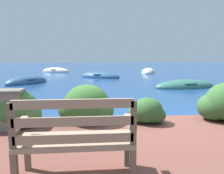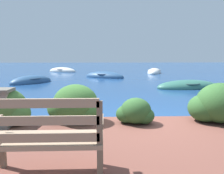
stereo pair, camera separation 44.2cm
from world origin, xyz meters
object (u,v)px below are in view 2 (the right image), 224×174
object	(u,v)px
park_bench	(45,136)
rowboat_far	(104,77)
rowboat_mid	(31,82)
rowboat_outer	(154,72)
rowboat_nearest	(188,87)
rowboat_distant	(62,71)

from	to	relation	value
park_bench	rowboat_far	bearing A→B (deg)	86.55
rowboat_mid	rowboat_far	xyz separation A→B (m)	(4.10, 2.90, -0.00)
rowboat_outer	park_bench	bearing A→B (deg)	3.22
rowboat_nearest	rowboat_outer	xyz separation A→B (m)	(0.33, 8.51, 0.01)
rowboat_outer	rowboat_distant	xyz separation A→B (m)	(-8.18, 1.71, -0.00)
rowboat_far	rowboat_nearest	bearing A→B (deg)	-22.59
rowboat_outer	rowboat_nearest	bearing A→B (deg)	17.75
rowboat_nearest	rowboat_mid	world-z (taller)	rowboat_mid
park_bench	rowboat_nearest	size ratio (longest dim) A/B	0.39
rowboat_nearest	rowboat_outer	distance (m)	8.52
park_bench	rowboat_outer	world-z (taller)	park_bench
park_bench	rowboat_outer	xyz separation A→B (m)	(4.94, 16.38, -0.64)
rowboat_mid	rowboat_far	world-z (taller)	rowboat_mid
park_bench	rowboat_outer	distance (m)	17.12
park_bench	rowboat_outer	size ratio (longest dim) A/B	0.41
rowboat_far	rowboat_mid	bearing A→B (deg)	-115.40
rowboat_mid	rowboat_distant	bearing A→B (deg)	37.79
park_bench	rowboat_distant	bearing A→B (deg)	99.59
rowboat_nearest	rowboat_distant	bearing A→B (deg)	-60.69
rowboat_mid	park_bench	bearing A→B (deg)	-121.70
rowboat_far	rowboat_outer	size ratio (longest dim) A/B	1.02
park_bench	rowboat_distant	xyz separation A→B (m)	(-3.25, 18.09, -0.64)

